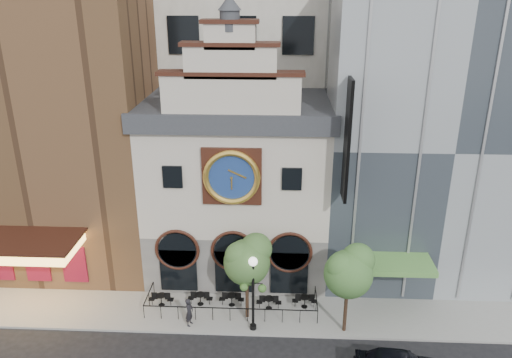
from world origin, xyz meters
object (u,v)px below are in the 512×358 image
object	(u,v)px
bistro_0	(161,299)
bistro_1	(200,298)
bistro_3	(269,302)
bistro_4	(305,301)
bistro_2	(232,299)
pedestrian	(189,312)
lamppost	(253,286)
tree_left	(248,259)
tree_right	(349,270)

from	to	relation	value
bistro_0	bistro_1	world-z (taller)	same
bistro_3	bistro_0	bearing A→B (deg)	179.99
bistro_0	bistro_4	world-z (taller)	same
bistro_1	bistro_2	bearing A→B (deg)	0.04
bistro_4	pedestrian	size ratio (longest dim) A/B	0.88
bistro_4	lamppost	bearing A→B (deg)	-143.76
bistro_4	pedestrian	bearing A→B (deg)	-163.23
bistro_3	tree_left	distance (m)	3.90
bistro_1	lamppost	bearing A→B (deg)	-32.91
bistro_1	bistro_2	world-z (taller)	same
pedestrian	bistro_3	bearing A→B (deg)	-54.52
pedestrian	lamppost	world-z (taller)	lamppost
bistro_1	pedestrian	size ratio (longest dim) A/B	0.88
bistro_3	tree_right	world-z (taller)	tree_right
lamppost	pedestrian	bearing A→B (deg)	-177.85
bistro_1	tree_right	distance (m)	9.88
bistro_3	pedestrian	bearing A→B (deg)	-158.59
bistro_2	bistro_4	bearing A→B (deg)	0.43
bistro_2	bistro_0	bearing A→B (deg)	-177.24
bistro_1	tree_left	bearing A→B (deg)	-18.50
tree_left	tree_right	xyz separation A→B (m)	(5.83, -1.06, 0.03)
bistro_4	bistro_3	bearing A→B (deg)	-173.65
bistro_2	tree_right	size ratio (longest dim) A/B	0.28
tree_left	tree_right	world-z (taller)	tree_right
lamppost	tree_right	xyz separation A→B (m)	(5.45, 0.17, 1.08)
bistro_4	bistro_1	bearing A→B (deg)	-179.69
pedestrian	tree_left	world-z (taller)	tree_left
tree_right	tree_left	bearing A→B (deg)	169.74
bistro_4	tree_left	world-z (taller)	tree_left
bistro_2	bistro_4	size ratio (longest dim) A/B	1.00
bistro_0	tree_left	world-z (taller)	tree_left
bistro_0	tree_left	xyz separation A→B (m)	(5.60, -0.83, 3.60)
bistro_0	tree_right	world-z (taller)	tree_right
bistro_3	lamppost	bearing A→B (deg)	-113.39
bistro_2	bistro_4	xyz separation A→B (m)	(4.64, 0.03, 0.00)
bistro_0	bistro_2	bearing A→B (deg)	2.76
bistro_3	lamppost	size ratio (longest dim) A/B	0.32
bistro_2	tree_left	xyz separation A→B (m)	(1.11, -1.05, 3.60)
bistro_4	tree_right	bearing A→B (deg)	-42.88
bistro_1	bistro_3	size ratio (longest dim) A/B	1.00
bistro_1	bistro_4	size ratio (longest dim) A/B	1.00
bistro_0	tree_left	size ratio (longest dim) A/B	0.29
tree_left	tree_right	size ratio (longest dim) A/B	0.99
bistro_0	lamppost	world-z (taller)	lamppost
tree_left	bistro_4	bearing A→B (deg)	17.04
lamppost	tree_right	size ratio (longest dim) A/B	0.87
bistro_2	bistro_3	xyz separation A→B (m)	(2.38, -0.22, 0.00)
bistro_2	lamppost	distance (m)	3.72
bistro_2	tree_left	world-z (taller)	tree_left
bistro_1	bistro_3	xyz separation A→B (m)	(4.40, -0.22, 0.00)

